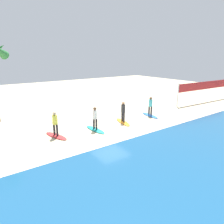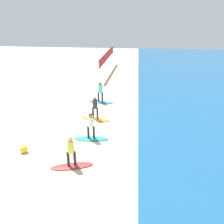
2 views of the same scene
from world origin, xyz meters
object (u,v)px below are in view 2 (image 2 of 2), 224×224
Objects in this scene: surfboard_red at (72,166)px; surfer_red at (71,149)px; surfer_blue at (100,91)px; surfboard_teal at (91,139)px; beach_ball at (24,149)px; volleyball_net at (107,57)px; surfboard_blue at (100,102)px; surfer_teal at (91,124)px; surfer_orange at (95,106)px; surfboard_orange at (95,119)px.

surfboard_red is 0.99m from surfer_red.
surfer_blue is 8.65m from surfer_red.
beach_ball is (1.75, -3.41, 0.17)m from surfboard_teal.
volleyball_net is (-9.43, -0.57, 0.75)m from surfer_blue.
surfer_blue is (0.00, -0.00, 0.99)m from surfboard_blue.
surfer_teal is 0.78× the size of surfboard_red.
surfer_orange is (3.17, 0.09, 0.99)m from surfboard_blue.
surfer_blue is at bearing 157.69° from beach_ball.
surfer_teal is 2.97m from surfboard_red.
surfer_teal is at bearing 170.00° from surfer_red.
beach_ball is (17.08, -2.57, -1.57)m from volleyball_net.
surfer_orange is 5.57m from beach_ball.
surfer_blue is at bearing -177.31° from surfer_teal.
surfboard_red is at bearing -1.39° from surfer_blue.
surfboard_blue is at bearing 178.61° from surfer_red.
surfer_orange is at bearing -80.21° from surfboard_blue.
surfer_blue is 0.18× the size of volleyball_net.
surfboard_orange is 12.74m from volleyball_net.
surfboard_teal is 1.28× the size of surfer_teal.
surfboard_orange is 2.72m from surfboard_teal.
surfer_blue and surfer_red have the same top height.
surfer_blue is at bearing -171.85° from surfboard_blue.
volleyball_net is at bearing 105.46° from surfboard_orange.
surfer_teal is 3.81× the size of beach_ball.
surfer_blue is 8.30m from beach_ball.
volleyball_net is (-12.61, -0.66, 0.75)m from surfer_orange.
surfboard_blue is 1.00× the size of surfboard_orange.
surfer_teal reaches higher than beach_ball.
surfer_teal is 2.80m from surfer_red.
surfboard_blue is 1.28× the size of surfer_red.
surfboard_teal is 15.45m from volleyball_net.
beach_ball is at bearing -104.16° from surfboard_blue.
surfer_teal is at bearing 3.92° from surfer_orange.
surfboard_blue and surfboard_red have the same top height.
surfboard_orange and surfboard_teal have the same top height.
surfboard_red is at bearing -103.99° from surfboard_teal.
surfer_red is 3.20m from beach_ball.
surfer_orange is (0.00, -0.00, 0.99)m from surfboard_orange.
surfboard_teal is 2.80m from surfboard_red.
surfer_orange is at bearing -176.08° from surfer_teal.
surfer_teal is at bearing -79.16° from surfboard_blue.
surfboard_blue is at bearing 72.95° from surfboard_red.
surfer_blue is 9.48m from volleyball_net.
surfboard_teal is at bearing -73.61° from surfboard_orange.
surfer_blue is at bearing 3.44° from volleyball_net.
surfboard_blue is at bearing 88.70° from surfboard_teal.
surfboard_blue is 1.28× the size of surfer_teal.
surfer_teal is (5.89, 0.28, 0.00)m from surfer_blue.
volleyball_net reaches higher than surfer_blue.
surfboard_red is (5.47, -0.30, 0.00)m from surfboard_orange.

